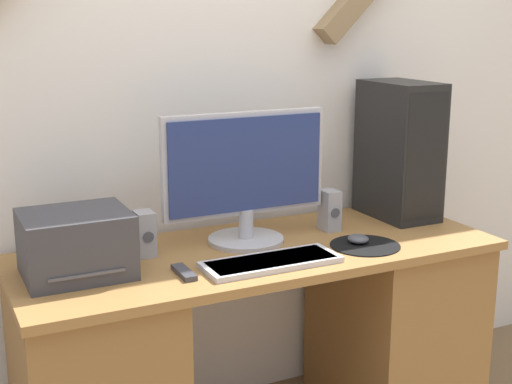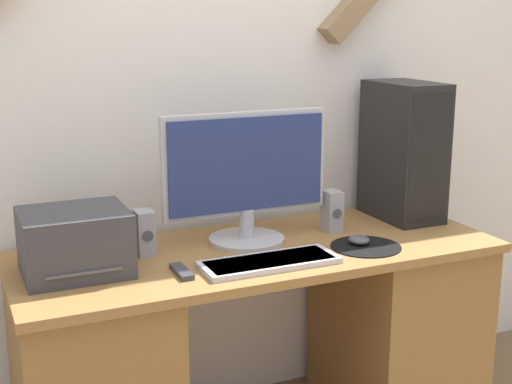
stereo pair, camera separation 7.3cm
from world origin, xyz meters
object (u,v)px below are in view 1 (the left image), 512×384
Objects in this scene: keyboard at (271,262)px; speaker_right at (330,210)px; mouse at (358,239)px; remote_control at (184,272)px; speaker_left at (145,234)px; monitor at (245,174)px; printer at (76,244)px; computer_tower at (400,150)px.

keyboard is 0.44m from speaker_right.
remote_control is at bearing -177.87° from mouse.
remote_control is (0.05, -0.22, -0.07)m from speaker_left.
printer is (-0.59, -0.07, -0.14)m from monitor.
computer_tower reaches higher than speaker_right.
printer reaches higher than remote_control.
speaker_left is at bearing 19.06° from printer.
mouse is 0.51× the size of speaker_right.
monitor is 4.43× the size of remote_control.
mouse is at bearing -145.06° from computer_tower.
monitor is 1.13× the size of computer_tower.
computer_tower reaches higher than monitor.
speaker_right reaches higher than remote_control.
remote_control is (-0.27, 0.03, -0.00)m from keyboard.
keyboard is at bearing -145.97° from speaker_right.
speaker_right is 1.12× the size of remote_control.
speaker_right is at bearing 90.37° from mouse.
computer_tower is at bearing 5.30° from printer.
keyboard is 2.96× the size of speaker_right.
speaker_left is at bearing 141.74° from keyboard.
printer is at bearing 172.81° from mouse.
printer reaches higher than speaker_left.
keyboard is 0.37m from mouse.
monitor is 0.43m from remote_control.
monitor is at bearing -1.12° from speaker_left.
speaker_right reaches higher than keyboard.
computer_tower reaches higher than keyboard.
remote_control is at bearing -77.31° from speaker_left.
speaker_right is (0.68, -0.01, 0.00)m from speaker_left.
printer reaches higher than speaker_right.
keyboard is at bearing -38.26° from speaker_left.
speaker_left is 1.12× the size of remote_control.
mouse is 0.63m from remote_control.
printer is at bearing -174.70° from computer_tower.
printer is (-0.92, 0.12, 0.08)m from mouse.
computer_tower is at bearing 14.81° from remote_control.
remote_control is at bearing -144.76° from monitor.
speaker_right is at bearing -171.89° from computer_tower.
remote_control is at bearing -161.81° from speaker_right.
computer_tower is (0.66, 0.04, 0.02)m from monitor.
printer is 2.11× the size of speaker_left.
mouse is (0.33, -0.19, -0.22)m from monitor.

